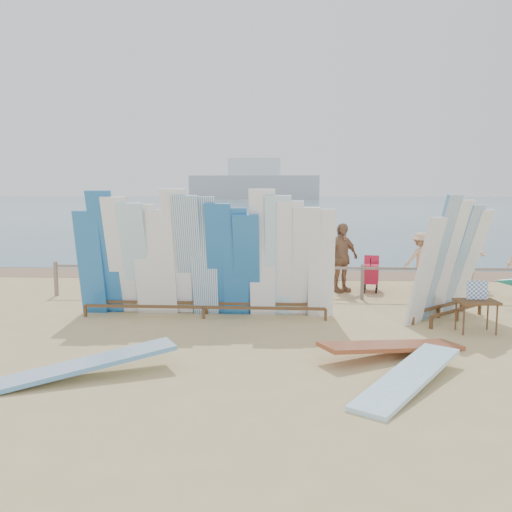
# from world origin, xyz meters

# --- Properties ---
(ground) EXTENTS (160.00, 160.00, 0.00)m
(ground) POSITION_xyz_m (0.00, 0.00, 0.00)
(ground) COLOR tan
(ground) RESTS_ON ground
(ocean) EXTENTS (320.00, 240.00, 0.02)m
(ocean) POSITION_xyz_m (0.00, 128.00, 0.00)
(ocean) COLOR #426777
(ocean) RESTS_ON ground
(wet_sand_strip) EXTENTS (40.00, 2.60, 0.01)m
(wet_sand_strip) POSITION_xyz_m (0.00, 7.20, 0.00)
(wet_sand_strip) COLOR #816348
(wet_sand_strip) RESTS_ON ground
(distant_ship) EXTENTS (45.00, 8.00, 14.00)m
(distant_ship) POSITION_xyz_m (-12.00, 180.00, 5.31)
(distant_ship) COLOR #999EA3
(distant_ship) RESTS_ON ocean
(fence) EXTENTS (12.08, 0.08, 0.90)m
(fence) POSITION_xyz_m (0.00, 3.00, 0.63)
(fence) COLOR #7F6D60
(fence) RESTS_ON ground
(main_surfboard_rack) EXTENTS (5.65, 0.92, 2.80)m
(main_surfboard_rack) POSITION_xyz_m (-1.72, 0.87, 1.25)
(main_surfboard_rack) COLOR brown
(main_surfboard_rack) RESTS_ON ground
(side_surfboard_rack) EXTENTS (2.14, 2.09, 2.69)m
(side_surfboard_rack) POSITION_xyz_m (3.54, 0.90, 1.21)
(side_surfboard_rack) COLOR brown
(side_surfboard_rack) RESTS_ON ground
(vendor_table) EXTENTS (0.81, 0.60, 1.02)m
(vendor_table) POSITION_xyz_m (3.78, -0.17, 0.34)
(vendor_table) COLOR brown
(vendor_table) RESTS_ON ground
(flat_board_c) EXTENTS (2.64, 1.76, 0.34)m
(flat_board_c) POSITION_xyz_m (1.88, -1.80, 0.00)
(flat_board_c) COLOR #9C4D2A
(flat_board_c) RESTS_ON ground
(flat_board_b) EXTENTS (1.99, 2.54, 0.27)m
(flat_board_b) POSITION_xyz_m (1.83, -3.22, 0.00)
(flat_board_b) COLOR #92CEEA
(flat_board_b) RESTS_ON ground
(flat_board_e) EXTENTS (2.62, 1.80, 0.39)m
(flat_board_e) POSITION_xyz_m (-2.89, -3.15, 0.00)
(flat_board_e) COLOR silver
(flat_board_e) RESTS_ON ground
(beach_chair_left) EXTENTS (0.82, 0.83, 0.97)m
(beach_chair_left) POSITION_xyz_m (0.09, 3.59, 0.28)
(beach_chair_left) COLOR #AF122C
(beach_chair_left) RESTS_ON ground
(beach_chair_right) EXTENTS (0.74, 0.75, 0.86)m
(beach_chair_right) POSITION_xyz_m (0.26, 4.11, 0.25)
(beach_chair_right) COLOR #AF122C
(beach_chair_right) RESTS_ON ground
(stroller) EXTENTS (0.61, 0.78, 0.97)m
(stroller) POSITION_xyz_m (2.38, 4.14, 0.39)
(stroller) COLOR #AF122C
(stroller) RESTS_ON ground
(beachgoer_extra_1) EXTENTS (0.93, 1.04, 1.68)m
(beachgoer_extra_1) POSITION_xyz_m (-4.51, 5.13, 0.84)
(beachgoer_extra_1) COLOR #8C6042
(beachgoer_extra_1) RESTS_ON ground
(beachgoer_4) EXTENTS (1.19, 1.01, 1.89)m
(beachgoer_4) POSITION_xyz_m (1.55, 4.00, 0.94)
(beachgoer_4) COLOR #8C6042
(beachgoer_4) RESTS_ON ground
(beachgoer_7) EXTENTS (0.67, 0.52, 1.64)m
(beachgoer_7) POSITION_xyz_m (1.30, 6.37, 0.82)
(beachgoer_7) COLOR #8C6042
(beachgoer_7) RESTS_ON ground
(beachgoer_8) EXTENTS (0.96, 0.64, 1.80)m
(beachgoer_8) POSITION_xyz_m (5.29, 4.97, 0.90)
(beachgoer_8) COLOR beige
(beachgoer_8) RESTS_ON ground
(beachgoer_11) EXTENTS (1.35, 1.46, 1.62)m
(beachgoer_11) POSITION_xyz_m (-3.99, 5.88, 0.81)
(beachgoer_11) COLOR beige
(beachgoer_11) RESTS_ON ground
(beachgoer_2) EXTENTS (0.99, 0.66, 1.87)m
(beachgoer_2) POSITION_xyz_m (-4.19, 4.65, 0.93)
(beachgoer_2) COLOR beige
(beachgoer_2) RESTS_ON ground
(beachgoer_0) EXTENTS (0.58, 0.86, 1.61)m
(beachgoer_0) POSITION_xyz_m (-3.73, 3.70, 0.81)
(beachgoer_0) COLOR tan
(beachgoer_0) RESTS_ON ground
(beachgoer_9) EXTENTS (1.06, 0.64, 1.53)m
(beachgoer_9) POSITION_xyz_m (4.04, 5.48, 0.77)
(beachgoer_9) COLOR tan
(beachgoer_9) RESTS_ON ground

